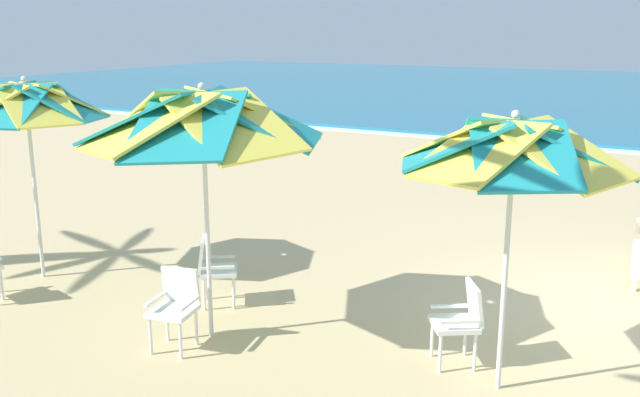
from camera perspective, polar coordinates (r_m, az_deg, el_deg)
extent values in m
plane|color=#D3B784|center=(9.26, 22.44, -8.59)|extent=(80.00, 80.00, 0.00)
cylinder|color=silver|center=(6.70, 14.81, -6.28)|extent=(0.05, 0.05, 2.23)
cube|color=teal|center=(6.49, 19.88, 4.06)|extent=(1.15, 1.10, 0.48)
cube|color=#EFDB4C|center=(6.80, 17.99, 4.62)|extent=(1.10, 1.18, 0.48)
cube|color=teal|center=(6.88, 14.84, 4.93)|extent=(1.10, 1.15, 0.48)
cube|color=#EFDB4C|center=(6.69, 12.00, 4.85)|extent=(1.18, 1.10, 0.48)
cube|color=teal|center=(6.33, 10.98, 4.40)|extent=(1.15, 1.10, 0.48)
cube|color=#EFDB4C|center=(5.99, 12.65, 3.80)|extent=(1.10, 1.18, 0.48)
cube|color=teal|center=(5.90, 16.24, 3.43)|extent=(1.10, 1.15, 0.48)
cube|color=#EFDB4C|center=(6.11, 19.29, 3.55)|extent=(1.18, 1.10, 0.48)
sphere|color=silver|center=(6.35, 15.64, 6.61)|extent=(0.08, 0.08, 0.08)
cube|color=white|center=(7.32, 10.85, -9.98)|extent=(0.61, 0.61, 0.05)
cube|color=white|center=(7.28, 12.47, -8.26)|extent=(0.31, 0.40, 0.40)
cube|color=white|center=(7.10, 11.31, -9.81)|extent=(0.35, 0.25, 0.03)
cube|color=white|center=(7.45, 10.50, -8.60)|extent=(0.35, 0.25, 0.03)
cylinder|color=white|center=(7.22, 9.75, -12.32)|extent=(0.04, 0.04, 0.41)
cylinder|color=white|center=(7.53, 9.11, -11.15)|extent=(0.04, 0.04, 0.41)
cylinder|color=white|center=(7.31, 12.49, -12.11)|extent=(0.04, 0.04, 0.41)
cylinder|color=white|center=(7.61, 11.73, -10.98)|extent=(0.04, 0.04, 0.41)
cylinder|color=silver|center=(7.67, -9.13, -3.26)|extent=(0.05, 0.05, 2.27)
cube|color=teal|center=(7.25, -4.77, 6.52)|extent=(1.41, 1.36, 0.59)
cube|color=#EFDB4C|center=(7.71, -5.48, 6.94)|extent=(1.35, 1.45, 0.59)
cube|color=teal|center=(7.99, -8.32, 7.10)|extent=(1.36, 1.41, 0.59)
cube|color=#EFDB4C|center=(7.94, -11.74, 6.91)|extent=(1.45, 1.35, 0.59)
cube|color=teal|center=(7.58, -14.05, 6.48)|extent=(1.41, 1.36, 0.59)
cube|color=#EFDB4C|center=(7.11, -13.88, 6.03)|extent=(1.35, 1.45, 0.59)
cube|color=teal|center=(6.81, -10.91, 5.84)|extent=(1.36, 1.41, 0.59)
cube|color=#EFDB4C|center=(6.87, -6.95, 6.06)|extent=(1.45, 1.35, 0.59)
sphere|color=silver|center=(7.36, -9.61, 8.99)|extent=(0.08, 0.08, 0.08)
cube|color=white|center=(7.65, -11.90, -8.95)|extent=(0.52, 0.52, 0.05)
cube|color=white|center=(7.73, -11.26, -6.88)|extent=(0.43, 0.18, 0.40)
cube|color=white|center=(7.52, -10.60, -8.40)|extent=(0.12, 0.40, 0.03)
cube|color=white|center=(7.71, -13.25, -7.98)|extent=(0.12, 0.40, 0.03)
cylinder|color=white|center=(7.53, -11.28, -11.26)|extent=(0.04, 0.04, 0.41)
cylinder|color=white|center=(7.69, -13.63, -10.82)|extent=(0.04, 0.04, 0.41)
cylinder|color=white|center=(7.81, -10.03, -10.25)|extent=(0.04, 0.04, 0.41)
cylinder|color=white|center=(7.96, -12.32, -9.86)|extent=(0.04, 0.04, 0.41)
cube|color=white|center=(8.76, -8.24, -5.82)|extent=(0.61, 0.61, 0.05)
cube|color=white|center=(8.70, -9.61, -4.45)|extent=(0.32, 0.40, 0.40)
cube|color=white|center=(8.91, -8.23, -4.73)|extent=(0.35, 0.26, 0.03)
cube|color=white|center=(8.53, -8.31, -5.58)|extent=(0.35, 0.26, 0.03)
cylinder|color=white|center=(9.00, -7.03, -6.82)|extent=(0.04, 0.04, 0.41)
cylinder|color=white|center=(8.67, -7.06, -7.63)|extent=(0.04, 0.04, 0.41)
cylinder|color=white|center=(9.01, -9.28, -6.86)|extent=(0.04, 0.04, 0.41)
cylinder|color=white|center=(8.68, -9.40, -7.68)|extent=(0.04, 0.04, 0.41)
cylinder|color=silver|center=(10.16, -22.12, 0.11)|extent=(0.05, 0.05, 2.26)
cube|color=teal|center=(9.73, -20.16, 7.39)|extent=(1.16, 1.10, 0.49)
cube|color=#EFDB4C|center=(10.11, -20.04, 7.62)|extent=(1.10, 1.15, 0.49)
cube|color=teal|center=(10.40, -21.46, 7.65)|extent=(1.10, 1.16, 0.49)
cube|color=#EFDB4C|center=(10.45, -23.59, 7.47)|extent=(1.15, 1.10, 0.49)
cube|color=teal|center=(9.53, -24.24, 6.90)|extent=(1.10, 1.16, 0.49)
cube|color=#EFDB4C|center=(9.48, -21.92, 7.09)|extent=(1.15, 1.10, 0.49)
sphere|color=silver|center=(9.94, -22.95, 8.95)|extent=(0.08, 0.08, 0.08)
cylinder|color=white|center=(9.73, -24.49, -6.39)|extent=(0.04, 0.04, 0.41)
cube|color=white|center=(10.08, 24.20, -6.27)|extent=(0.06, 0.06, 0.22)
cube|color=white|center=(11.29, 24.36, -4.19)|extent=(0.06, 0.06, 0.22)
cube|color=yellow|center=(20.34, 16.04, 4.06)|extent=(0.30, 0.24, 0.20)
cube|color=#9E7051|center=(20.26, 16.10, 5.05)|extent=(0.30, 0.25, 0.54)
sphere|color=#9E7051|center=(20.21, 16.16, 6.06)|extent=(0.20, 0.20, 0.20)
cube|color=#9E7051|center=(20.73, 16.29, 4.13)|extent=(0.26, 0.76, 0.14)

